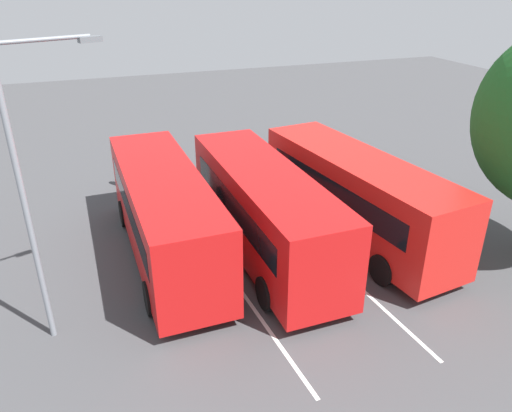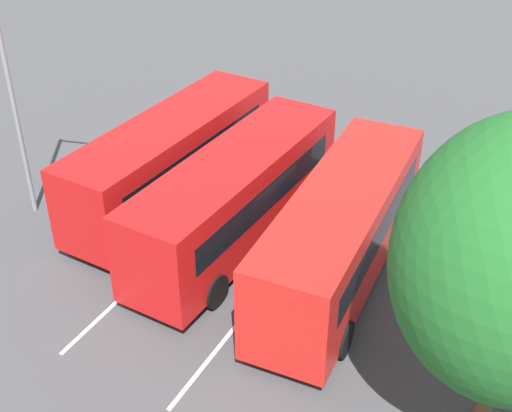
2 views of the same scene
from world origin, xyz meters
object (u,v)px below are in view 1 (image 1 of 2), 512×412
object	(u,v)px
bus_center_right	(165,212)
street_lamp	(31,183)
pedestrian	(125,167)
bus_far_left	(356,194)
bus_center_left	(264,209)

from	to	relation	value
bus_center_right	street_lamp	world-z (taller)	street_lamp
bus_center_right	pedestrian	world-z (taller)	bus_center_right
bus_far_left	bus_center_right	bearing A→B (deg)	75.15
bus_center_left	street_lamp	xyz separation A→B (m)	(-2.06, 6.96, 2.83)
bus_far_left	street_lamp	bearing A→B (deg)	93.93
bus_center_left	bus_far_left	bearing A→B (deg)	-90.89
bus_center_left	bus_center_right	xyz separation A→B (m)	(0.96, 3.32, 0.00)
bus_center_right	street_lamp	size ratio (longest dim) A/B	1.18
bus_center_right	pedestrian	xyz separation A→B (m)	(6.85, 0.64, -0.75)
bus_center_left	bus_center_right	size ratio (longest dim) A/B	1.00
bus_center_left	street_lamp	world-z (taller)	street_lamp
pedestrian	street_lamp	bearing A→B (deg)	-16.14
bus_far_left	street_lamp	world-z (taller)	street_lamp
bus_center_left	pedestrian	distance (m)	8.79
bus_center_right	pedestrian	distance (m)	6.93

